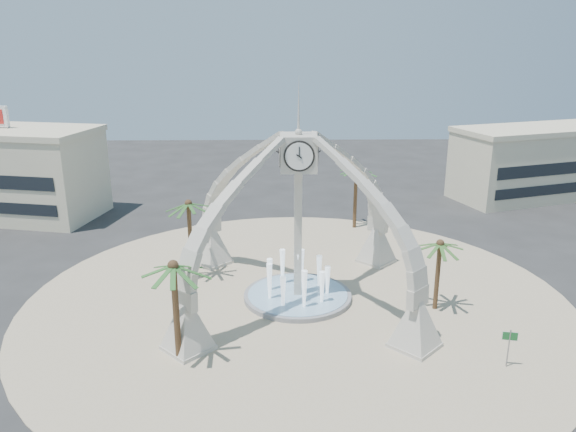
{
  "coord_description": "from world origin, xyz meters",
  "views": [
    {
      "loc": [
        -1.51,
        -38.02,
        18.42
      ],
      "look_at": [
        -0.67,
        2.0,
        5.85
      ],
      "focal_mm": 35.0,
      "sensor_mm": 36.0,
      "label": 1
    }
  ],
  "objects_px": {
    "palm_north": "(356,170)",
    "street_sign": "(509,341)",
    "palm_east": "(440,244)",
    "palm_south": "(173,267)",
    "fountain": "(298,295)",
    "clock_tower": "(298,216)",
    "palm_west": "(188,205)"
  },
  "relations": [
    {
      "from": "fountain",
      "to": "palm_east",
      "type": "bearing_deg",
      "value": -10.79
    },
    {
      "from": "palm_south",
      "to": "street_sign",
      "type": "xyz_separation_m",
      "value": [
        19.42,
        -1.24,
        -4.27
      ]
    },
    {
      "from": "street_sign",
      "to": "clock_tower",
      "type": "bearing_deg",
      "value": 153.04
    },
    {
      "from": "fountain",
      "to": "palm_east",
      "type": "xyz_separation_m",
      "value": [
        9.78,
        -1.86,
        4.65
      ]
    },
    {
      "from": "clock_tower",
      "to": "palm_west",
      "type": "xyz_separation_m",
      "value": [
        -8.37,
        3.9,
        -0.26
      ]
    },
    {
      "from": "clock_tower",
      "to": "palm_west",
      "type": "height_order",
      "value": "clock_tower"
    },
    {
      "from": "clock_tower",
      "to": "palm_east",
      "type": "distance_m",
      "value": 10.07
    },
    {
      "from": "palm_north",
      "to": "palm_south",
      "type": "distance_m",
      "value": 28.32
    },
    {
      "from": "fountain",
      "to": "street_sign",
      "type": "height_order",
      "value": "fountain"
    },
    {
      "from": "palm_north",
      "to": "palm_south",
      "type": "xyz_separation_m",
      "value": [
        -13.91,
        -24.67,
        -0.09
      ]
    },
    {
      "from": "clock_tower",
      "to": "palm_west",
      "type": "relative_size",
      "value": 2.55
    },
    {
      "from": "fountain",
      "to": "street_sign",
      "type": "xyz_separation_m",
      "value": [
        11.96,
        -9.42,
        1.47
      ]
    },
    {
      "from": "palm_west",
      "to": "palm_south",
      "type": "distance_m",
      "value": 12.12
    },
    {
      "from": "clock_tower",
      "to": "palm_north",
      "type": "bearing_deg",
      "value": 68.65
    },
    {
      "from": "palm_north",
      "to": "street_sign",
      "type": "height_order",
      "value": "palm_north"
    },
    {
      "from": "clock_tower",
      "to": "palm_west",
      "type": "bearing_deg",
      "value": 155.03
    },
    {
      "from": "palm_east",
      "to": "street_sign",
      "type": "relative_size",
      "value": 2.31
    },
    {
      "from": "street_sign",
      "to": "palm_west",
      "type": "bearing_deg",
      "value": 158.05
    },
    {
      "from": "palm_west",
      "to": "street_sign",
      "type": "distance_m",
      "value": 24.71
    },
    {
      "from": "fountain",
      "to": "palm_east",
      "type": "relative_size",
      "value": 1.41
    },
    {
      "from": "street_sign",
      "to": "palm_south",
      "type": "bearing_deg",
      "value": -172.37
    },
    {
      "from": "palm_east",
      "to": "palm_south",
      "type": "relative_size",
      "value": 0.82
    },
    {
      "from": "palm_west",
      "to": "palm_north",
      "type": "distance_m",
      "value": 19.44
    },
    {
      "from": "clock_tower",
      "to": "street_sign",
      "type": "relative_size",
      "value": 7.3
    },
    {
      "from": "clock_tower",
      "to": "fountain",
      "type": "distance_m",
      "value": 6.2
    },
    {
      "from": "clock_tower",
      "to": "street_sign",
      "type": "bearing_deg",
      "value": -38.25
    },
    {
      "from": "palm_east",
      "to": "street_sign",
      "type": "bearing_deg",
      "value": -73.92
    },
    {
      "from": "palm_east",
      "to": "palm_north",
      "type": "bearing_deg",
      "value": 100.3
    },
    {
      "from": "palm_east",
      "to": "palm_west",
      "type": "height_order",
      "value": "palm_west"
    },
    {
      "from": "fountain",
      "to": "palm_south",
      "type": "relative_size",
      "value": 1.16
    },
    {
      "from": "palm_south",
      "to": "street_sign",
      "type": "height_order",
      "value": "palm_south"
    },
    {
      "from": "clock_tower",
      "to": "fountain",
      "type": "xyz_separation_m",
      "value": [
        0.0,
        0.0,
        -6.2
      ]
    }
  ]
}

